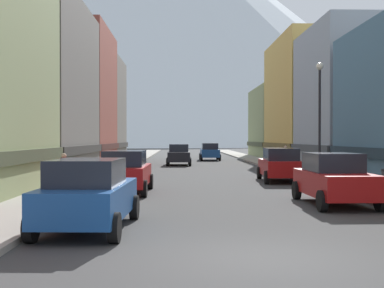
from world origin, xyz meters
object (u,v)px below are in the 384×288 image
Objects in this scene: car_driving_0 at (179,155)px; potted_plant_0 at (81,167)px; car_right_1 at (280,165)px; car_driving_1 at (210,152)px; car_right_0 at (334,179)px; potted_plant_1 at (349,174)px; pedestrian_2 at (286,157)px; car_left_1 at (125,172)px; car_left_0 at (89,194)px; streetlamp_right at (320,104)px; pedestrian_1 at (64,174)px.

car_driving_0 is 4.34× the size of potted_plant_0.
car_driving_1 is (-2.20, 26.08, 0.00)m from car_right_1.
potted_plant_0 is (-5.40, -15.07, -0.18)m from car_driving_0.
car_right_0 is 1.00× the size of car_driving_0.
car_right_1 is (-0.00, 9.35, 0.00)m from car_right_0.
potted_plant_1 is (3.20, 7.93, -0.40)m from car_right_0.
car_right_1 reaches higher than pedestrian_2.
car_left_1 and car_right_0 have the same top height.
car_right_0 reaches higher than potted_plant_1.
car_driving_1 is at bearing 80.27° from car_left_1.
car_right_0 and car_driving_1 have the same top height.
car_left_0 is at bearing -118.46° from car_right_1.
car_left_0 is 1.02× the size of car_driving_1.
car_right_0 is at bearing -111.97° from potted_plant_1.
car_left_0 and car_left_1 have the same top height.
potted_plant_1 is at bearing -23.91° from car_right_1.
potted_plant_0 reaches higher than potted_plant_1.
car_right_0 is at bearing -89.99° from car_right_1.
potted_plant_0 is at bearing -109.34° from car_driving_1.
car_left_0 is 1.01× the size of car_right_0.
car_right_1 is 3.95m from streetlamp_right.
car_driving_1 reaches higher than pedestrian_1.
car_driving_0 is 6.13× the size of potted_plant_1.
potted_plant_0 is at bearing -109.72° from car_driving_0.
car_driving_0 is 9.97m from car_driving_1.
car_left_0 is 16.60m from potted_plant_1.
car_right_0 is 10.63m from pedestrian_1.
car_right_1 is 0.76× the size of streetlamp_right.
potted_plant_0 is (-3.20, 15.59, -0.18)m from car_left_0.
car_left_1 reaches higher than potted_plant_0.
car_left_0 and car_driving_1 have the same top height.
car_driving_0 is 0.75× the size of streetlamp_right.
pedestrian_1 is at bearing -161.32° from potted_plant_1.
car_right_1 is 10.69m from pedestrian_2.
car_right_0 is at bearing 31.55° from car_left_0.
potted_plant_1 is (10.80, 12.60, -0.40)m from car_left_0.
car_driving_0 is at bearing -108.72° from car_driving_1.
car_right_1 is at bearing -72.03° from car_driving_0.
streetlamp_right is (1.55, -1.92, 3.09)m from car_right_1.
streetlamp_right is at bearing -15.77° from potted_plant_0.
car_left_1 is 0.99× the size of car_right_1.
car_left_0 is 30.74m from car_driving_0.
car_left_1 is 1.00× the size of car_right_0.
potted_plant_1 is at bearing 68.03° from car_right_0.
car_right_0 is 0.75× the size of streetlamp_right.
potted_plant_0 is (-3.20, 7.00, -0.18)m from car_left_1.
car_left_1 is 1.01× the size of car_driving_1.
potted_plant_1 is at bearing -12.06° from potted_plant_0.
pedestrian_1 is (-2.45, 8.12, -0.05)m from car_left_0.
car_right_1 is at bearing -85.18° from car_driving_1.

